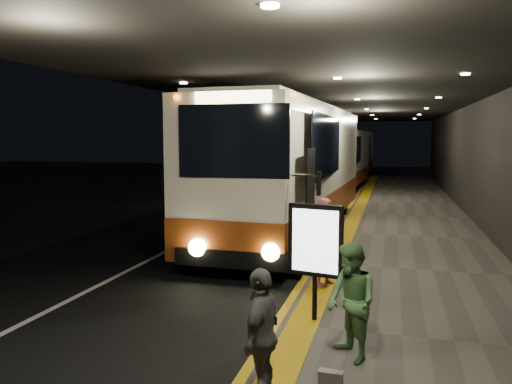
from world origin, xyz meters
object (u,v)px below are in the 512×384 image
at_px(coach_main, 293,173).
at_px(passenger_waiting_green, 351,302).
at_px(info_sign, 315,243).
at_px(coach_second, 340,162).
at_px(passenger_boarding, 326,242).
at_px(coach_third, 353,155).
at_px(stanchion_post, 314,263).
at_px(passenger_waiting_grey, 262,335).

distance_m(coach_main, passenger_waiting_green, 10.03).
bearing_deg(coach_main, passenger_waiting_green, -72.20).
bearing_deg(passenger_waiting_green, info_sign, 172.09).
bearing_deg(coach_second, passenger_boarding, -81.75).
xyz_separation_m(coach_main, passenger_waiting_green, (2.67, -9.61, -1.01)).
xyz_separation_m(coach_third, passenger_waiting_green, (2.58, -34.32, -0.76)).
bearing_deg(coach_main, coach_third, 92.02).
xyz_separation_m(coach_main, passenger_boarding, (1.91, -6.32, -0.92)).
height_order(coach_main, stanchion_post, coach_main).
distance_m(info_sign, stanchion_post, 1.79).
xyz_separation_m(coach_third, passenger_boarding, (1.81, -31.03, -0.66)).
height_order(coach_second, passenger_waiting_grey, coach_second).
relative_size(passenger_waiting_grey, info_sign, 0.81).
bearing_deg(passenger_waiting_grey, coach_third, -172.29).
xyz_separation_m(passenger_boarding, stanchion_post, (-0.17, -0.38, -0.35)).
xyz_separation_m(coach_main, passenger_waiting_grey, (1.79, -10.97, -1.03)).
height_order(passenger_boarding, passenger_waiting_grey, passenger_boarding).
xyz_separation_m(coach_main, coach_third, (0.10, 24.71, -0.26)).
distance_m(coach_second, coach_third, 11.03).
relative_size(coach_main, info_sign, 6.86).
bearing_deg(coach_main, stanchion_post, -73.19).
relative_size(passenger_boarding, passenger_waiting_green, 1.13).
distance_m(coach_main, passenger_waiting_grey, 11.16).
bearing_deg(info_sign, passenger_waiting_grey, -83.31).
xyz_separation_m(coach_second, info_sign, (1.86, -22.00, -0.23)).
height_order(coach_third, passenger_waiting_green, coach_third).
height_order(passenger_waiting_green, info_sign, info_sign).
bearing_deg(stanchion_post, passenger_boarding, 66.49).
distance_m(passenger_waiting_green, passenger_waiting_grey, 1.62).
bearing_deg(passenger_waiting_grey, stanchion_post, -174.34).
distance_m(passenger_boarding, passenger_waiting_grey, 4.65).
bearing_deg(passenger_waiting_green, coach_second, 150.58).
height_order(passenger_waiting_green, passenger_waiting_grey, passenger_waiting_green).
relative_size(info_sign, stanchion_post, 1.77).
xyz_separation_m(coach_third, info_sign, (1.89, -33.02, -0.25)).
height_order(passenger_boarding, info_sign, info_sign).
xyz_separation_m(passenger_boarding, passenger_waiting_grey, (-0.12, -4.65, -0.12)).
bearing_deg(passenger_waiting_grey, coach_second, -171.15).
xyz_separation_m(coach_third, passenger_waiting_grey, (1.69, -35.68, -0.78)).
relative_size(coach_second, stanchion_post, 10.31).
bearing_deg(stanchion_post, passenger_waiting_green, -72.19).
relative_size(coach_third, passenger_waiting_green, 7.14).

